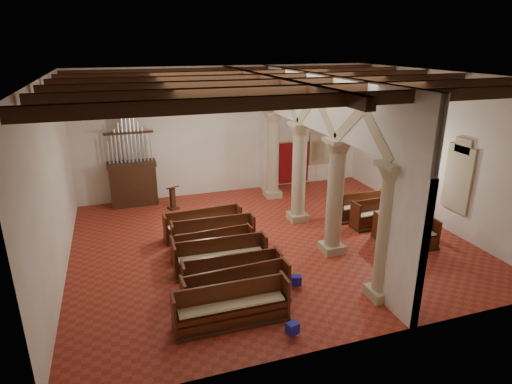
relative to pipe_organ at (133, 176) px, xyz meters
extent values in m
plane|color=maroon|center=(4.50, -5.50, -1.37)|extent=(14.00, 14.00, 0.00)
plane|color=black|center=(4.50, -5.50, 4.63)|extent=(14.00, 14.00, 0.00)
cube|color=white|center=(4.50, 0.50, 1.63)|extent=(14.00, 0.02, 6.00)
cube|color=white|center=(4.50, -11.50, 1.63)|extent=(14.00, 0.02, 6.00)
cube|color=white|center=(-2.50, -5.50, 1.63)|extent=(0.02, 12.00, 6.00)
cube|color=white|center=(11.50, -5.50, 1.63)|extent=(0.02, 12.00, 6.00)
cube|color=tan|center=(6.30, -10.00, -1.22)|extent=(0.75, 0.75, 0.30)
cylinder|color=tan|center=(6.30, -10.00, 0.58)|extent=(0.56, 0.56, 3.30)
cube|color=tan|center=(6.30, -7.00, -1.22)|extent=(0.75, 0.75, 0.30)
cylinder|color=tan|center=(6.30, -7.00, 0.58)|extent=(0.56, 0.56, 3.30)
cube|color=tan|center=(6.30, -4.00, -1.22)|extent=(0.75, 0.75, 0.30)
cylinder|color=tan|center=(6.30, -4.00, 0.58)|extent=(0.56, 0.56, 3.30)
cube|color=tan|center=(6.30, -1.00, -1.22)|extent=(0.75, 0.75, 0.30)
cylinder|color=tan|center=(6.30, -1.00, 0.58)|extent=(0.56, 0.56, 3.30)
cube|color=white|center=(6.30, -5.50, 3.66)|extent=(0.25, 11.90, 1.93)
cube|color=#32715D|center=(11.48, -7.00, 0.83)|extent=(0.03, 1.00, 2.20)
cube|color=#32715D|center=(11.48, -3.00, 0.83)|extent=(0.03, 1.00, 2.20)
cube|color=#32715D|center=(9.50, 0.48, 0.83)|extent=(1.00, 0.03, 2.20)
cube|color=#3A1F12|center=(0.00, 0.00, -0.47)|extent=(2.00, 0.80, 1.80)
cube|color=#3A1F12|center=(0.00, 0.00, 0.53)|extent=(2.10, 0.85, 0.20)
cube|color=#321D10|center=(1.56, -1.12, -1.33)|extent=(0.53, 0.53, 0.09)
cube|color=#321D10|center=(1.56, -1.12, -0.88)|extent=(0.26, 0.26, 0.98)
cube|color=#321D10|center=(1.56, -1.19, -0.35)|extent=(0.55, 0.50, 0.17)
cube|color=maroon|center=(8.00, 0.42, -0.22)|extent=(1.60, 0.06, 2.10)
cylinder|color=gold|center=(8.00, 0.40, 0.88)|extent=(1.80, 0.04, 0.04)
cone|color=#3A1F12|center=(9.49, -0.87, -1.31)|extent=(0.37, 0.37, 0.12)
cylinder|color=gold|center=(9.49, -0.87, -0.15)|extent=(0.04, 0.04, 2.45)
cylinder|color=gold|center=(9.49, -0.87, 0.97)|extent=(0.26, 0.69, 0.03)
cube|color=navy|center=(9.49, -0.89, 0.46)|extent=(0.54, 0.20, 0.87)
cube|color=navy|center=(3.17, -10.81, -1.12)|extent=(0.35, 0.32, 0.29)
cube|color=navy|center=(4.17, -8.75, -1.13)|extent=(0.33, 0.29, 0.29)
cube|color=navy|center=(2.91, -5.35, -1.13)|extent=(0.31, 0.27, 0.28)
cylinder|color=white|center=(2.22, -9.55, -1.21)|extent=(0.97, 0.17, 0.10)
cylinder|color=white|center=(1.83, -8.73, -1.21)|extent=(0.88, 0.11, 0.09)
cube|color=#3A1F12|center=(1.87, -9.84, -1.32)|extent=(3.05, 0.78, 0.11)
cube|color=#46240F|center=(1.87, -9.89, -1.02)|extent=(2.90, 0.45, 0.49)
cube|color=#46240F|center=(1.87, -9.64, -0.75)|extent=(2.89, 0.10, 1.03)
cube|color=#46240F|center=(0.38, -9.82, -0.75)|extent=(0.08, 0.65, 1.03)
cube|color=#46240F|center=(3.35, -9.82, -0.75)|extent=(0.08, 0.65, 1.03)
cube|color=beige|center=(1.87, -9.89, -0.75)|extent=(2.78, 0.41, 0.05)
cube|color=#3A1F12|center=(2.21, -9.11, -1.32)|extent=(3.07, 0.91, 0.11)
cube|color=#532011|center=(2.21, -9.17, -1.02)|extent=(2.90, 0.58, 0.49)
cube|color=#532011|center=(2.21, -8.92, -0.75)|extent=(2.88, 0.23, 1.03)
cube|color=#532011|center=(0.73, -9.09, -0.75)|extent=(0.11, 0.65, 1.03)
cube|color=#532011|center=(3.69, -9.09, -0.75)|extent=(0.11, 0.65, 1.03)
cube|color=beige|center=(2.21, -9.17, -0.75)|extent=(2.78, 0.53, 0.05)
cube|color=#3A1F12|center=(2.32, -8.28, -1.32)|extent=(2.95, 0.80, 0.10)
cube|color=#4C2010|center=(2.32, -8.33, -1.03)|extent=(2.80, 0.48, 0.47)
cube|color=#4C2010|center=(2.32, -8.09, -0.77)|extent=(2.79, 0.13, 0.99)
cube|color=#4C2010|center=(0.88, -8.26, -0.77)|extent=(0.09, 0.63, 0.99)
cube|color=#4C2010|center=(3.75, -8.26, -0.77)|extent=(0.09, 0.63, 0.99)
cube|color=beige|center=(2.32, -8.33, -0.77)|extent=(2.68, 0.44, 0.05)
cube|color=#3A1F12|center=(2.26, -7.10, -1.32)|extent=(3.00, 0.85, 0.11)
cube|color=#4B2E10|center=(2.26, -7.16, -1.02)|extent=(2.83, 0.53, 0.48)
cube|color=#4B2E10|center=(2.26, -6.91, -0.76)|extent=(2.82, 0.17, 1.02)
cube|color=#4B2E10|center=(0.81, -7.08, -0.76)|extent=(0.10, 0.64, 1.02)
cube|color=#4B2E10|center=(3.71, -7.08, -0.76)|extent=(0.10, 0.64, 1.02)
cube|color=beige|center=(2.26, -7.16, -0.76)|extent=(2.72, 0.48, 0.05)
cube|color=#3A1F12|center=(2.23, -6.06, -1.33)|extent=(2.84, 0.81, 0.09)
cube|color=#4B1E10|center=(2.23, -6.10, -1.08)|extent=(2.67, 0.53, 0.41)
cube|color=#4B1E10|center=(2.23, -5.90, -0.85)|extent=(2.65, 0.23, 0.86)
cube|color=#4B1E10|center=(0.87, -6.04, -0.85)|extent=(0.10, 0.55, 0.86)
cube|color=#4B1E10|center=(3.60, -6.04, -0.85)|extent=(0.10, 0.55, 0.86)
cube|color=beige|center=(2.23, -6.10, -0.85)|extent=(2.56, 0.49, 0.05)
cube|color=#3A1F12|center=(2.44, -5.33, -1.32)|extent=(2.98, 0.78, 0.10)
cube|color=#4B1A10|center=(2.44, -5.38, -1.03)|extent=(2.83, 0.46, 0.47)
cube|color=#4B1A10|center=(2.44, -5.14, -0.77)|extent=(2.82, 0.12, 0.99)
cube|color=#4B1A10|center=(0.98, -5.31, -0.77)|extent=(0.08, 0.62, 0.99)
cube|color=#4B1A10|center=(3.89, -5.31, -0.77)|extent=(0.08, 0.62, 0.99)
cube|color=beige|center=(2.44, -5.38, -0.77)|extent=(2.71, 0.42, 0.05)
cube|color=#3A1F12|center=(2.26, -4.33, -1.32)|extent=(2.98, 0.90, 0.10)
cube|color=#4E2F10|center=(2.26, -4.39, -1.04)|extent=(2.81, 0.59, 0.46)
cube|color=#4E2F10|center=(2.26, -4.15, -0.78)|extent=(2.79, 0.25, 0.97)
cube|color=#4E2F10|center=(0.83, -4.31, -0.78)|extent=(0.11, 0.62, 0.97)
cube|color=#4E2F10|center=(3.70, -4.31, -0.78)|extent=(0.11, 0.62, 0.97)
cube|color=beige|center=(2.26, -4.39, -0.78)|extent=(2.69, 0.54, 0.05)
cube|color=#3A1F12|center=(9.06, -7.74, -1.32)|extent=(1.99, 0.80, 0.10)
cube|color=#47250F|center=(9.06, -7.79, -1.05)|extent=(1.82, 0.50, 0.45)
cube|color=#47250F|center=(9.06, -7.56, -0.80)|extent=(1.80, 0.17, 0.95)
cube|color=#47250F|center=(8.12, -7.72, -0.80)|extent=(0.10, 0.60, 0.95)
cube|color=#47250F|center=(10.00, -7.72, -0.80)|extent=(0.10, 0.60, 0.95)
cube|color=beige|center=(9.06, -7.79, -0.80)|extent=(1.75, 0.45, 0.05)
cube|color=#3A1F12|center=(9.35, -6.75, -1.32)|extent=(2.13, 0.82, 0.10)
cube|color=#4F2E10|center=(9.35, -6.80, -1.05)|extent=(1.97, 0.51, 0.45)
cube|color=#4F2E10|center=(9.35, -6.57, -0.80)|extent=(1.95, 0.18, 0.95)
cube|color=#4F2E10|center=(8.34, -6.73, -0.80)|extent=(0.11, 0.60, 0.95)
cube|color=#4F2E10|center=(10.37, -6.73, -0.80)|extent=(0.11, 0.60, 0.95)
cube|color=beige|center=(9.35, -6.80, -0.80)|extent=(1.89, 0.47, 0.05)
cube|color=#3A1F12|center=(9.12, -5.57, -1.32)|extent=(2.29, 0.87, 0.11)
cube|color=#481E0F|center=(9.12, -5.63, -1.02)|extent=(2.12, 0.54, 0.48)
cube|color=#481E0F|center=(9.12, -5.38, -0.76)|extent=(2.10, 0.19, 1.01)
cube|color=#481E0F|center=(8.03, -5.55, -0.76)|extent=(0.11, 0.64, 1.01)
cube|color=#481E0F|center=(10.21, -5.55, -0.76)|extent=(0.11, 0.64, 1.01)
cube|color=beige|center=(9.12, -5.63, -0.76)|extent=(2.04, 0.49, 0.05)
cube|color=#3A1F12|center=(8.89, -4.73, -1.32)|extent=(2.23, 0.74, 0.10)
cube|color=#4F1B11|center=(8.89, -4.79, -1.03)|extent=(2.08, 0.43, 0.47)
cube|color=#4F1B11|center=(8.89, -4.55, -0.77)|extent=(2.08, 0.08, 0.99)
cube|color=#4F1B11|center=(7.81, -4.71, -0.77)|extent=(0.08, 0.63, 0.99)
cube|color=#4F1B11|center=(9.96, -4.71, -0.77)|extent=(0.08, 0.63, 0.99)
cube|color=beige|center=(8.89, -4.79, -0.77)|extent=(1.99, 0.39, 0.05)
camera|label=1|loc=(-0.53, -19.03, 5.68)|focal=30.00mm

